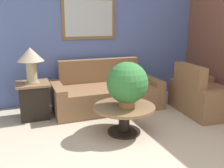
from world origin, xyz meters
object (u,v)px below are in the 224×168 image
(side_table, at_px, (34,100))
(couch_main, at_px, (105,93))
(coffee_table, at_px, (124,113))
(potted_plant_on_table, at_px, (127,83))
(armchair, at_px, (204,97))
(table_lamp, at_px, (31,58))

(side_table, bearing_deg, couch_main, 2.93)
(couch_main, height_order, coffee_table, couch_main)
(coffee_table, relative_size, side_table, 1.46)
(couch_main, distance_m, potted_plant_on_table, 1.30)
(armchair, distance_m, table_lamp, 3.07)
(armchair, xyz_separation_m, side_table, (-2.87, 0.80, 0.03))
(table_lamp, distance_m, potted_plant_on_table, 1.68)
(table_lamp, bearing_deg, potted_plant_on_table, -43.52)
(couch_main, xyz_separation_m, potted_plant_on_table, (-0.10, -1.21, 0.48))
(table_lamp, relative_size, potted_plant_on_table, 0.91)
(side_table, xyz_separation_m, potted_plant_on_table, (1.20, -1.14, 0.45))
(couch_main, xyz_separation_m, armchair, (1.57, -0.87, 0.00))
(couch_main, relative_size, table_lamp, 3.38)
(potted_plant_on_table, bearing_deg, coffee_table, 117.28)
(armchair, relative_size, side_table, 2.02)
(coffee_table, height_order, table_lamp, table_lamp)
(side_table, distance_m, potted_plant_on_table, 1.72)
(coffee_table, bearing_deg, armchair, 9.93)
(couch_main, distance_m, coffee_table, 1.17)
(couch_main, distance_m, armchair, 1.80)
(potted_plant_on_table, bearing_deg, table_lamp, 136.48)
(armchair, relative_size, potted_plant_on_table, 1.91)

